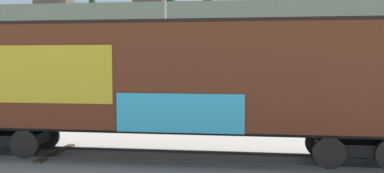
{
  "coord_description": "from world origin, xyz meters",
  "views": [
    {
      "loc": [
        2.69,
        -12.34,
        3.1
      ],
      "look_at": [
        1.01,
        2.04,
        2.15
      ],
      "focal_mm": 37.06,
      "sensor_mm": 36.0,
      "label": 1
    }
  ],
  "objects_px": {
    "freight_car": "(173,78)",
    "parked_car_red": "(138,108)",
    "flagpole": "(171,19)",
    "parked_car_blue": "(243,108)",
    "parked_car_green": "(374,109)"
  },
  "relations": [
    {
      "from": "flagpole",
      "to": "freight_car",
      "type": "bearing_deg",
      "value": -79.93
    },
    {
      "from": "parked_car_red",
      "to": "parked_car_green",
      "type": "relative_size",
      "value": 0.88
    },
    {
      "from": "flagpole",
      "to": "parked_car_green",
      "type": "xyz_separation_m",
      "value": [
        10.3,
        -3.93,
        -4.67
      ]
    },
    {
      "from": "freight_car",
      "to": "parked_car_blue",
      "type": "bearing_deg",
      "value": 70.71
    },
    {
      "from": "parked_car_green",
      "to": "parked_car_red",
      "type": "bearing_deg",
      "value": -177.92
    },
    {
      "from": "flagpole",
      "to": "parked_car_blue",
      "type": "height_order",
      "value": "flagpole"
    },
    {
      "from": "freight_car",
      "to": "parked_car_red",
      "type": "xyz_separation_m",
      "value": [
        -2.82,
        6.52,
        -1.76
      ]
    },
    {
      "from": "parked_car_red",
      "to": "flagpole",
      "type": "bearing_deg",
      "value": 78.42
    },
    {
      "from": "freight_car",
      "to": "parked_car_green",
      "type": "xyz_separation_m",
      "value": [
        8.37,
        6.93,
        -1.69
      ]
    },
    {
      "from": "freight_car",
      "to": "parked_car_red",
      "type": "height_order",
      "value": "freight_car"
    },
    {
      "from": "flagpole",
      "to": "parked_car_blue",
      "type": "bearing_deg",
      "value": -46.04
    },
    {
      "from": "flagpole",
      "to": "parked_car_green",
      "type": "bearing_deg",
      "value": -20.89
    },
    {
      "from": "freight_car",
      "to": "parked_car_red",
      "type": "bearing_deg",
      "value": 113.37
    },
    {
      "from": "freight_car",
      "to": "flagpole",
      "type": "height_order",
      "value": "flagpole"
    },
    {
      "from": "parked_car_red",
      "to": "parked_car_green",
      "type": "height_order",
      "value": "parked_car_green"
    }
  ]
}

